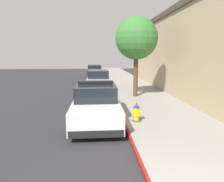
{
  "coord_description": "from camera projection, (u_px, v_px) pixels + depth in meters",
  "views": [
    {
      "loc": [
        -1.12,
        -2.48,
        2.77
      ],
      "look_at": [
        -0.35,
        7.41,
        1.0
      ],
      "focal_mm": 32.22,
      "sensor_mm": 36.0,
      "label": 1
    }
  ],
  "objects": [
    {
      "name": "fire_hydrant",
      "position": [
        137.0,
        113.0,
        8.01
      ],
      "size": [
        0.44,
        0.4,
        0.76
      ],
      "color": "#4C4C51",
      "rests_on": "sidewalk_pavement"
    },
    {
      "name": "police_cruiser",
      "position": [
        96.0,
        103.0,
        8.63
      ],
      "size": [
        1.94,
        4.84,
        1.68
      ],
      "color": "white",
      "rests_on": "ground"
    },
    {
      "name": "parked_car_silver_ahead",
      "position": [
        98.0,
        80.0,
        16.67
      ],
      "size": [
        1.94,
        4.84,
        1.56
      ],
      "color": "#B2B5BA",
      "rests_on": "ground"
    },
    {
      "name": "parked_car_dark_far",
      "position": [
        95.0,
        71.0,
        25.92
      ],
      "size": [
        1.94,
        4.84,
        1.56
      ],
      "color": "maroon",
      "rests_on": "ground"
    },
    {
      "name": "ground_plane",
      "position": [
        49.0,
        102.0,
        12.52
      ],
      "size": [
        33.12,
        60.0,
        0.2
      ],
      "primitive_type": "cube",
      "color": "#2B2B2D"
    },
    {
      "name": "sidewalk_pavement",
      "position": [
        143.0,
        98.0,
        12.95
      ],
      "size": [
        3.77,
        60.0,
        0.16
      ],
      "primitive_type": "cube",
      "color": "gray",
      "rests_on": "ground"
    },
    {
      "name": "curb_painted_edge",
      "position": [
        114.0,
        98.0,
        12.8
      ],
      "size": [
        0.08,
        60.0,
        0.16
      ],
      "primitive_type": "cube",
      "color": "maroon",
      "rests_on": "ground"
    },
    {
      "name": "street_tree",
      "position": [
        136.0,
        39.0,
        12.4
      ],
      "size": [
        2.63,
        2.63,
        4.96
      ],
      "color": "brown",
      "rests_on": "sidewalk_pavement"
    }
  ]
}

